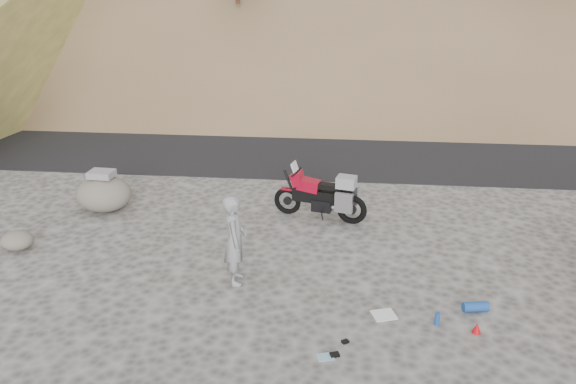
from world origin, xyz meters
name	(u,v)px	position (x,y,z in m)	size (l,w,h in m)	color
ground	(321,286)	(0.00, 0.00, 0.00)	(140.00, 140.00, 0.00)	#484543
road	(333,145)	(0.00, 9.00, 0.00)	(120.00, 7.00, 0.05)	black
motorcycle	(324,196)	(-0.08, 3.01, 0.58)	(2.23, 0.97, 1.35)	black
man	(237,281)	(-1.60, 0.01, 0.00)	(0.63, 0.42, 1.73)	gray
boulder	(104,193)	(-5.40, 3.00, 0.45)	(1.58, 1.44, 1.04)	#5C584F
small_rock	(17,240)	(-6.42, 0.85, 0.20)	(0.77, 0.72, 0.40)	#5C584F
gear_white_cloth	(384,315)	(1.11, -0.85, 0.01)	(0.39, 0.35, 0.01)	white
gear_blue_mat	(476,307)	(2.69, -0.57, 0.09)	(0.17, 0.17, 0.44)	#194598
gear_bottle	(437,319)	(1.97, -1.04, 0.11)	(0.08, 0.08, 0.23)	#194598
gear_funnel	(477,328)	(2.58, -1.21, 0.09)	(0.15, 0.15, 0.19)	#BA0C12
gear_glove_a	(335,355)	(0.30, -2.02, 0.02)	(0.14, 0.10, 0.04)	black
gear_glove_b	(345,342)	(0.46, -1.67, 0.02)	(0.11, 0.08, 0.04)	black
gear_blue_cloth	(325,357)	(0.16, -2.07, 0.01)	(0.26, 0.19, 0.01)	#7FAFC5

